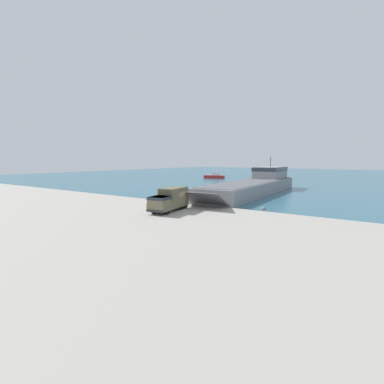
{
  "coord_description": "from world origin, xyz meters",
  "views": [
    {
      "loc": [
        25.33,
        -34.29,
        7.27
      ],
      "look_at": [
        -0.31,
        2.38,
        2.23
      ],
      "focal_mm": 28.0,
      "sensor_mm": 36.0,
      "label": 1
    }
  ],
  "objects_px": {
    "moored_boat_b": "(214,176)",
    "mooring_bollard": "(171,201)",
    "soldier_on_ramp": "(149,204)",
    "landing_craft": "(256,184)",
    "military_truck": "(170,199)"
  },
  "relations": [
    {
      "from": "military_truck",
      "to": "soldier_on_ramp",
      "type": "xyz_separation_m",
      "value": [
        -2.47,
        -1.44,
        -0.63
      ]
    },
    {
      "from": "landing_craft",
      "to": "soldier_on_ramp",
      "type": "height_order",
      "value": "landing_craft"
    },
    {
      "from": "moored_boat_b",
      "to": "mooring_bollard",
      "type": "bearing_deg",
      "value": -167.71
    },
    {
      "from": "landing_craft",
      "to": "mooring_bollard",
      "type": "bearing_deg",
      "value": -105.5
    },
    {
      "from": "landing_craft",
      "to": "soldier_on_ramp",
      "type": "xyz_separation_m",
      "value": [
        -3.21,
        -29.73,
        -0.9
      ]
    },
    {
      "from": "landing_craft",
      "to": "military_truck",
      "type": "bearing_deg",
      "value": -95.29
    },
    {
      "from": "landing_craft",
      "to": "mooring_bollard",
      "type": "height_order",
      "value": "landing_craft"
    },
    {
      "from": "landing_craft",
      "to": "military_truck",
      "type": "xyz_separation_m",
      "value": [
        -0.74,
        -28.29,
        -0.27
      ]
    },
    {
      "from": "soldier_on_ramp",
      "to": "mooring_bollard",
      "type": "relative_size",
      "value": 2.13
    },
    {
      "from": "military_truck",
      "to": "landing_craft",
      "type": "bearing_deg",
      "value": 168.43
    },
    {
      "from": "landing_craft",
      "to": "mooring_bollard",
      "type": "xyz_separation_m",
      "value": [
        -4.74,
        -22.91,
        -1.44
      ]
    },
    {
      "from": "military_truck",
      "to": "mooring_bollard",
      "type": "xyz_separation_m",
      "value": [
        -4.01,
        5.38,
        -1.17
      ]
    },
    {
      "from": "soldier_on_ramp",
      "to": "moored_boat_b",
      "type": "height_order",
      "value": "moored_boat_b"
    },
    {
      "from": "landing_craft",
      "to": "military_truck",
      "type": "distance_m",
      "value": 28.3
    },
    {
      "from": "moored_boat_b",
      "to": "mooring_bollard",
      "type": "distance_m",
      "value": 62.19
    }
  ]
}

